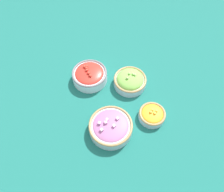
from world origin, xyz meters
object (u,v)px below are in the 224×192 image
bowl_squash (152,115)px  bowl_cherry_tomatoes (90,75)px  bowl_red_onion (111,127)px  bowl_lettuce (130,80)px

bowl_squash → bowl_cherry_tomatoes: size_ratio=0.69×
bowl_red_onion → bowl_lettuce: (-0.22, 0.16, -0.00)m
bowl_cherry_tomatoes → bowl_red_onion: bowl_cherry_tomatoes is taller
bowl_squash → bowl_cherry_tomatoes: bearing=-141.8°
bowl_lettuce → bowl_cherry_tomatoes: bearing=-114.1°
bowl_cherry_tomatoes → bowl_lettuce: same height
bowl_squash → bowl_lettuce: (-0.21, -0.04, 0.01)m
bowl_squash → bowl_lettuce: 0.22m
bowl_red_onion → bowl_lettuce: bearing=143.8°
bowl_squash → bowl_red_onion: (0.01, -0.21, 0.01)m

